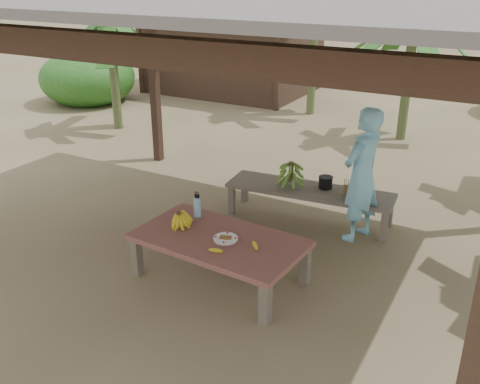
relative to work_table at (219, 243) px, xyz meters
The scene contains 16 objects.
ground 0.71m from the work_table, 107.24° to the left, with size 80.00×80.00×0.00m, color brown.
pavilion 2.41m from the work_table, 109.04° to the left, with size 6.60×5.60×2.95m.
work_table is the anchor object (origin of this frame).
bench 1.87m from the work_table, 81.34° to the left, with size 2.25×0.81×0.45m.
ripe_banana_bunch 0.57m from the work_table, behind, with size 0.30×0.25×0.18m, color yellow, non-canonical shape.
plate 0.12m from the work_table, 12.28° to the right, with size 0.26×0.26×0.04m.
loose_banana_front 0.33m from the work_table, 64.69° to the right, with size 0.04×0.15×0.04m, color yellow.
loose_banana_side 0.44m from the work_table, ahead, with size 0.04×0.15×0.04m, color yellow.
water_flask 0.63m from the work_table, 145.77° to the left, with size 0.08×0.08×0.31m.
green_banana_stalk 1.83m from the work_table, 89.53° to the left, with size 0.31×0.31×0.35m, color #598C2D, non-canonical shape.
cooking_pot 2.03m from the work_table, 77.05° to the left, with size 0.18×0.18×0.15m, color black.
skewer_rack 2.03m from the work_table, 66.29° to the left, with size 0.18×0.08×0.24m, color #A57F47, non-canonical shape.
woman 1.99m from the work_table, 58.94° to the left, with size 0.61×0.40×1.67m, color #7BC7E8.
hut 9.76m from the work_table, 118.66° to the left, with size 4.40×3.43×2.85m.
banana_plant_n 6.42m from the work_table, 85.53° to the left, with size 1.80×1.80×2.64m.
banana_plant_w 6.59m from the work_table, 140.67° to the left, with size 1.80×1.80×2.54m.
Camera 1 is at (2.81, -4.84, 3.16)m, focal length 40.00 mm.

